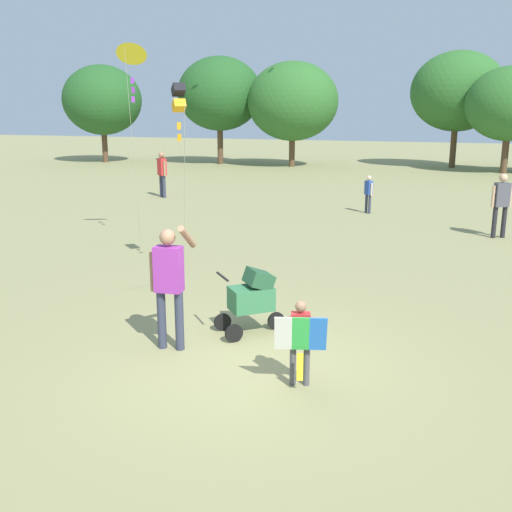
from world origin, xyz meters
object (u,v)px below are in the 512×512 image
at_px(kite_adult_black, 179,100).
at_px(person_sitting_far, 162,171).
at_px(kite_orange_delta, 132,56).
at_px(person_kid_running, 369,191).
at_px(child_with_butterfly_kite, 300,336).
at_px(person_red_shirt, 501,200).
at_px(stroller, 252,295).
at_px(person_adult_flyer, 169,278).

height_order(kite_adult_black, person_sitting_far, kite_adult_black).
xyz_separation_m(kite_orange_delta, person_kid_running, (4.62, 6.92, -3.88)).
xyz_separation_m(child_with_butterfly_kite, person_kid_running, (-1.35, 13.12, 0.08)).
bearing_deg(kite_adult_black, kite_orange_delta, 136.20).
bearing_deg(kite_adult_black, child_with_butterfly_kite, -47.46).
bearing_deg(kite_adult_black, person_sitting_far, 120.82).
bearing_deg(person_red_shirt, stroller, -113.34).
height_order(person_adult_flyer, kite_orange_delta, kite_orange_delta).
relative_size(person_adult_flyer, stroller, 1.79).
bearing_deg(person_kid_running, kite_adult_black, -103.61).
bearing_deg(child_with_butterfly_kite, person_kid_running, 95.88).
xyz_separation_m(person_adult_flyer, person_kid_running, (0.73, 12.60, -0.32)).
bearing_deg(kite_orange_delta, person_kid_running, 56.24).
xyz_separation_m(child_with_butterfly_kite, kite_adult_black, (-3.58, 3.90, 2.90)).
distance_m(person_adult_flyer, person_sitting_far, 15.47).
bearing_deg(stroller, person_adult_flyer, -131.99).
bearing_deg(person_adult_flyer, kite_adult_black, 113.94).
xyz_separation_m(child_with_butterfly_kite, person_red_shirt, (2.64, 10.39, 0.36)).
distance_m(kite_adult_black, person_red_shirt, 9.34).
distance_m(child_with_butterfly_kite, kite_orange_delta, 9.48).
height_order(stroller, person_red_shirt, person_red_shirt).
bearing_deg(person_sitting_far, stroller, -56.04).
relative_size(stroller, person_sitting_far, 0.58).
distance_m(person_adult_flyer, person_red_shirt, 10.94).
relative_size(kite_adult_black, person_kid_running, 3.08).
bearing_deg(stroller, kite_adult_black, 135.00).
xyz_separation_m(stroller, kite_adult_black, (-2.39, 2.39, 2.96)).
height_order(kite_adult_black, kite_orange_delta, kite_orange_delta).
distance_m(child_with_butterfly_kite, person_sitting_far, 17.02).
height_order(stroller, kite_adult_black, kite_adult_black).
bearing_deg(person_sitting_far, person_kid_running, -6.29).
bearing_deg(child_with_butterfly_kite, kite_adult_black, 132.54).
relative_size(child_with_butterfly_kite, kite_orange_delta, 0.23).
bearing_deg(kite_orange_delta, kite_adult_black, -43.80).
xyz_separation_m(child_with_butterfly_kite, person_adult_flyer, (-2.08, 0.52, 0.40)).
bearing_deg(person_red_shirt, kite_orange_delta, -154.07).
height_order(person_adult_flyer, person_kid_running, person_adult_flyer).
distance_m(kite_orange_delta, person_sitting_far, 9.35).
relative_size(person_adult_flyer, kite_orange_delta, 0.38).
bearing_deg(stroller, child_with_butterfly_kite, -51.79).
distance_m(child_with_butterfly_kite, stroller, 1.93).
bearing_deg(person_red_shirt, person_kid_running, 145.63).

